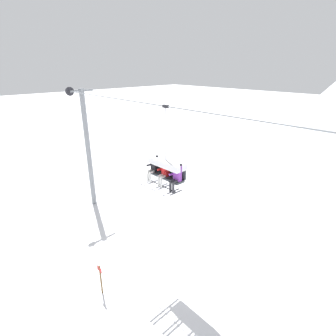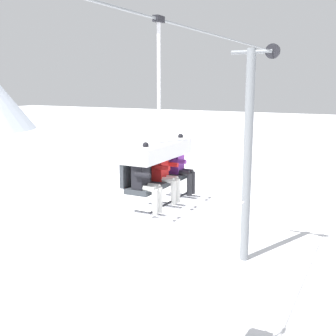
% 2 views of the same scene
% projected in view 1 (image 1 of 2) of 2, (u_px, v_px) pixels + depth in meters
% --- Properties ---
extents(ground_plane, '(200.00, 200.00, 0.00)m').
position_uv_depth(ground_plane, '(161.00, 251.00, 15.16)').
color(ground_plane, white).
extents(lift_tower_near, '(0.36, 1.88, 8.73)m').
position_uv_depth(lift_tower_near, '(88.00, 147.00, 18.75)').
color(lift_tower_near, slate).
rests_on(lift_tower_near, ground_plane).
extents(lift_cable, '(20.08, 0.05, 0.05)m').
position_uv_depth(lift_cable, '(165.00, 106.00, 10.71)').
color(lift_cable, slate).
extents(chairlift_chair, '(1.93, 0.74, 3.54)m').
position_uv_depth(chairlift_chair, '(167.00, 165.00, 11.68)').
color(chairlift_chair, '#33383D').
extents(skier_black, '(0.48, 1.70, 1.34)m').
position_uv_depth(skier_black, '(153.00, 168.00, 12.16)').
color(skier_black, black).
extents(skier_red, '(0.46, 1.70, 1.23)m').
position_uv_depth(skier_red, '(163.00, 173.00, 11.65)').
color(skier_red, red).
extents(skier_purple, '(0.48, 1.70, 1.34)m').
position_uv_depth(skier_purple, '(176.00, 178.00, 11.14)').
color(skier_purple, purple).
extents(trail_sign, '(0.36, 0.08, 1.60)m').
position_uv_depth(trail_sign, '(101.00, 278.00, 12.03)').
color(trail_sign, brown).
rests_on(trail_sign, ground_plane).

